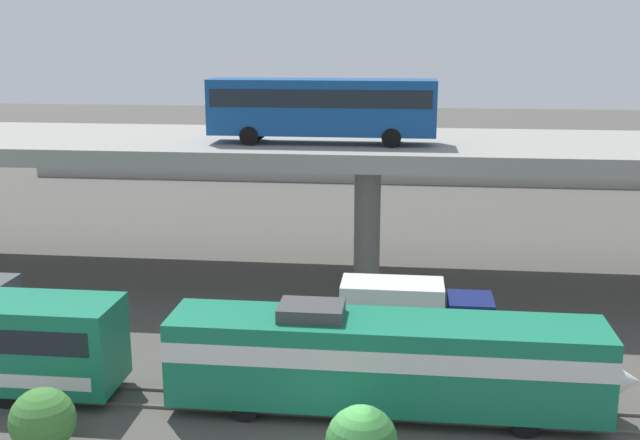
{
  "coord_description": "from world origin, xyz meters",
  "views": [
    {
      "loc": [
        2.19,
        -22.57,
        13.84
      ],
      "look_at": [
        -2.45,
        17.72,
        4.06
      ],
      "focal_mm": 43.07,
      "sensor_mm": 36.0,
      "label": 1
    }
  ],
  "objects_px": {
    "train_locomotive": "(407,359)",
    "parked_car_7": "(345,149)",
    "transit_bus_on_overpass": "(322,105)",
    "parked_car_0": "(275,150)",
    "parked_car_1": "(430,156)",
    "parked_car_5": "(596,153)",
    "service_truck_east": "(411,312)",
    "parked_car_4": "(216,151)",
    "parked_car_3": "(523,157)",
    "parked_car_2": "(533,152)"
  },
  "relations": [
    {
      "from": "parked_car_0",
      "to": "parked_car_2",
      "type": "xyz_separation_m",
      "value": [
        26.36,
        1.87,
        -0.0
      ]
    },
    {
      "from": "service_truck_east",
      "to": "parked_car_1",
      "type": "xyz_separation_m",
      "value": [
        1.88,
        42.34,
        0.64
      ]
    },
    {
      "from": "parked_car_2",
      "to": "service_truck_east",
      "type": "bearing_deg",
      "value": -104.81
    },
    {
      "from": "parked_car_1",
      "to": "parked_car_2",
      "type": "bearing_deg",
      "value": -157.51
    },
    {
      "from": "parked_car_0",
      "to": "parked_car_7",
      "type": "distance_m",
      "value": 7.31
    },
    {
      "from": "service_truck_east",
      "to": "parked_car_1",
      "type": "relative_size",
      "value": 1.54
    },
    {
      "from": "parked_car_1",
      "to": "parked_car_2",
      "type": "distance_m",
      "value": 11.32
    },
    {
      "from": "parked_car_1",
      "to": "parked_car_2",
      "type": "relative_size",
      "value": 1.07
    },
    {
      "from": "parked_car_4",
      "to": "parked_car_5",
      "type": "xyz_separation_m",
      "value": [
        38.45,
        3.24,
        -0.0
      ]
    },
    {
      "from": "transit_bus_on_overpass",
      "to": "parked_car_1",
      "type": "xyz_separation_m",
      "value": [
        6.83,
        34.75,
        -7.99
      ]
    },
    {
      "from": "train_locomotive",
      "to": "parked_car_3",
      "type": "distance_m",
      "value": 50.74
    },
    {
      "from": "transit_bus_on_overpass",
      "to": "parked_car_0",
      "type": "relative_size",
      "value": 2.81
    },
    {
      "from": "parked_car_1",
      "to": "parked_car_4",
      "type": "height_order",
      "value": "same"
    },
    {
      "from": "parked_car_0",
      "to": "parked_car_4",
      "type": "xyz_separation_m",
      "value": [
        -5.89,
        -1.54,
        0.0
      ]
    },
    {
      "from": "transit_bus_on_overpass",
      "to": "parked_car_7",
      "type": "distance_m",
      "value": 39.66
    },
    {
      "from": "parked_car_4",
      "to": "parked_car_5",
      "type": "height_order",
      "value": "same"
    },
    {
      "from": "train_locomotive",
      "to": "parked_car_7",
      "type": "height_order",
      "value": "train_locomotive"
    },
    {
      "from": "parked_car_5",
      "to": "train_locomotive",
      "type": "bearing_deg",
      "value": 70.52
    },
    {
      "from": "parked_car_0",
      "to": "parked_car_5",
      "type": "height_order",
      "value": "same"
    },
    {
      "from": "parked_car_4",
      "to": "parked_car_1",
      "type": "bearing_deg",
      "value": 177.57
    },
    {
      "from": "transit_bus_on_overpass",
      "to": "parked_car_7",
      "type": "relative_size",
      "value": 2.8
    },
    {
      "from": "transit_bus_on_overpass",
      "to": "parked_car_3",
      "type": "distance_m",
      "value": 39.66
    },
    {
      "from": "train_locomotive",
      "to": "service_truck_east",
      "type": "height_order",
      "value": "train_locomotive"
    },
    {
      "from": "parked_car_3",
      "to": "parked_car_4",
      "type": "xyz_separation_m",
      "value": [
        -30.79,
        0.19,
        0.0
      ]
    },
    {
      "from": "transit_bus_on_overpass",
      "to": "parked_car_2",
      "type": "bearing_deg",
      "value": -113.86
    },
    {
      "from": "parked_car_2",
      "to": "parked_car_0",
      "type": "bearing_deg",
      "value": -175.95
    },
    {
      "from": "transit_bus_on_overpass",
      "to": "train_locomotive",
      "type": "bearing_deg",
      "value": 108.7
    },
    {
      "from": "service_truck_east",
      "to": "parked_car_0",
      "type": "relative_size",
      "value": 1.59
    },
    {
      "from": "service_truck_east",
      "to": "parked_car_2",
      "type": "distance_m",
      "value": 48.28
    },
    {
      "from": "parked_car_1",
      "to": "parked_car_4",
      "type": "bearing_deg",
      "value": -2.43
    },
    {
      "from": "parked_car_2",
      "to": "parked_car_3",
      "type": "height_order",
      "value": "same"
    },
    {
      "from": "parked_car_3",
      "to": "parked_car_4",
      "type": "distance_m",
      "value": 30.79
    },
    {
      "from": "train_locomotive",
      "to": "parked_car_0",
      "type": "relative_size",
      "value": 4.02
    },
    {
      "from": "parked_car_3",
      "to": "parked_car_7",
      "type": "bearing_deg",
      "value": 169.41
    },
    {
      "from": "parked_car_4",
      "to": "parked_car_3",
      "type": "bearing_deg",
      "value": 179.65
    },
    {
      "from": "parked_car_7",
      "to": "transit_bus_on_overpass",
      "type": "bearing_deg",
      "value": 92.87
    },
    {
      "from": "parked_car_3",
      "to": "service_truck_east",
      "type": "bearing_deg",
      "value": -104.17
    },
    {
      "from": "service_truck_east",
      "to": "parked_car_2",
      "type": "height_order",
      "value": "service_truck_east"
    },
    {
      "from": "parked_car_2",
      "to": "train_locomotive",
      "type": "bearing_deg",
      "value": -103.28
    },
    {
      "from": "parked_car_3",
      "to": "parked_car_7",
      "type": "height_order",
      "value": "same"
    },
    {
      "from": "parked_car_7",
      "to": "train_locomotive",
      "type": "bearing_deg",
      "value": 97.22
    },
    {
      "from": "transit_bus_on_overpass",
      "to": "parked_car_7",
      "type": "xyz_separation_m",
      "value": [
        -1.95,
        38.8,
        -7.99
      ]
    },
    {
      "from": "service_truck_east",
      "to": "parked_car_7",
      "type": "relative_size",
      "value": 1.58
    },
    {
      "from": "service_truck_east",
      "to": "parked_car_4",
      "type": "height_order",
      "value": "service_truck_east"
    },
    {
      "from": "parked_car_4",
      "to": "parked_car_7",
      "type": "distance_m",
      "value": 13.4
    },
    {
      "from": "parked_car_3",
      "to": "parked_car_4",
      "type": "height_order",
      "value": "same"
    },
    {
      "from": "service_truck_east",
      "to": "transit_bus_on_overpass",
      "type": "bearing_deg",
      "value": 123.1
    },
    {
      "from": "train_locomotive",
      "to": "parked_car_5",
      "type": "distance_m",
      "value": 56.16
    },
    {
      "from": "train_locomotive",
      "to": "parked_car_1",
      "type": "bearing_deg",
      "value": 87.56
    },
    {
      "from": "parked_car_3",
      "to": "parked_car_4",
      "type": "bearing_deg",
      "value": 179.65
    }
  ]
}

